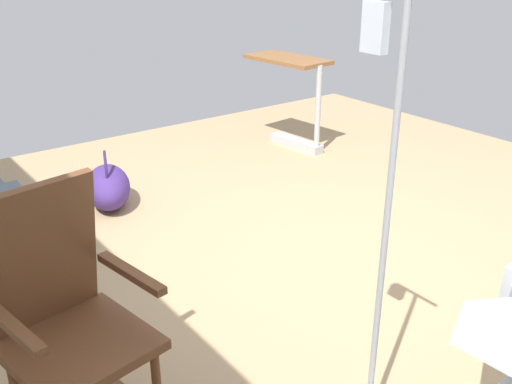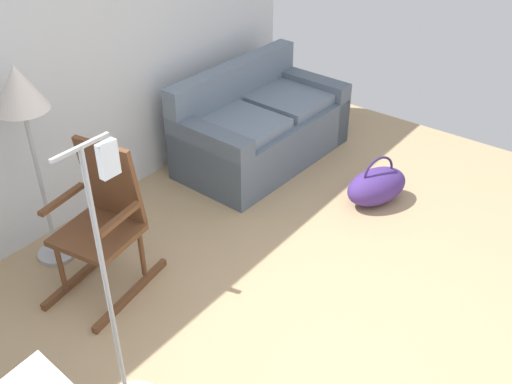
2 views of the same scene
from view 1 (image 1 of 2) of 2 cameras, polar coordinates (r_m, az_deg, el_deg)
name	(u,v)px [view 1 (image 1 of 2)]	position (r m, az deg, el deg)	size (l,w,h in m)	color
ground_plane	(318,268)	(3.59, 6.11, -7.39)	(6.33, 6.33, 0.00)	tan
rocking_chair	(68,326)	(2.34, -17.87, -12.30)	(0.83, 0.59, 1.05)	brown
overbed_table	(293,91)	(5.54, 3.64, 9.76)	(0.86, 0.48, 0.84)	#B2B5BA
duffel_bag	(108,187)	(4.45, -14.23, 0.52)	(0.64, 0.50, 0.43)	#472D7A
iv_pole	(369,378)	(2.44, 11.01, -17.41)	(0.44, 0.44, 1.69)	#B2B5BA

